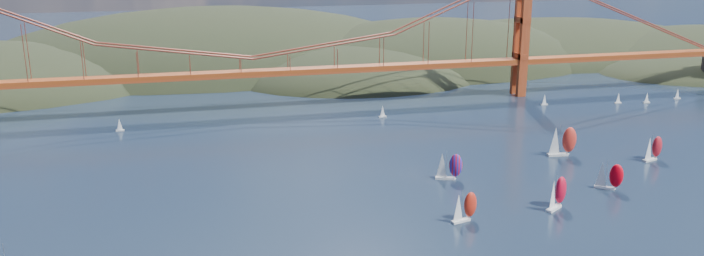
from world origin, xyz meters
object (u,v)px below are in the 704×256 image
(racer_4, at_px, (653,148))
(racer_rwb, at_px, (448,166))
(racer_2, at_px, (609,175))
(racer_0, at_px, (464,206))
(racer_1, at_px, (557,193))
(racer_3, at_px, (562,141))

(racer_4, height_order, racer_rwb, racer_rwb)
(racer_2, relative_size, racer_rwb, 0.97)
(racer_0, height_order, racer_2, racer_2)
(racer_1, relative_size, racer_rwb, 1.06)
(racer_0, relative_size, racer_4, 0.97)
(racer_1, distance_m, racer_4, 59.14)
(racer_0, bearing_deg, racer_2, -2.56)
(racer_0, xyz_separation_m, racer_1, (27.09, 1.95, 0.49))
(racer_3, bearing_deg, racer_4, -17.98)
(racer_0, relative_size, racer_rwb, 0.94)
(racer_0, distance_m, racer_1, 27.16)
(racer_0, bearing_deg, racer_4, 5.88)
(racer_0, bearing_deg, racer_rwb, 59.87)
(racer_2, bearing_deg, racer_3, 118.46)
(racer_rwb, bearing_deg, racer_0, -84.11)
(racer_4, bearing_deg, racer_3, 139.50)
(racer_rwb, bearing_deg, racer_4, 21.00)
(racer_1, height_order, racer_rwb, racer_1)
(racer_3, relative_size, racer_rwb, 1.20)
(racer_1, relative_size, racer_4, 1.08)
(racer_4, xyz_separation_m, racer_rwb, (-70.72, -1.14, 0.11))
(racer_3, height_order, racer_rwb, racer_3)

